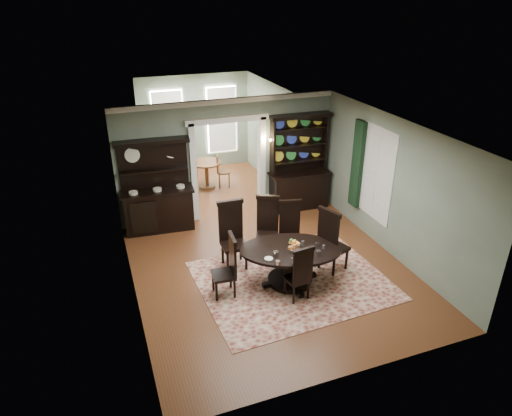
{
  "coord_description": "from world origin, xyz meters",
  "views": [
    {
      "loc": [
        -3.07,
        -7.35,
        5.33
      ],
      "look_at": [
        -0.14,
        0.6,
        1.24
      ],
      "focal_mm": 32.0,
      "sensor_mm": 36.0,
      "label": 1
    }
  ],
  "objects": [
    {
      "name": "room",
      "position": [
        0.0,
        0.04,
        1.58
      ],
      "size": [
        5.51,
        6.01,
        3.01
      ],
      "color": "brown",
      "rests_on": "ground"
    },
    {
      "name": "parlor",
      "position": [
        0.0,
        5.53,
        1.52
      ],
      "size": [
        3.51,
        3.5,
        3.01
      ],
      "color": "brown",
      "rests_on": "ground"
    },
    {
      "name": "doorway_trim",
      "position": [
        0.0,
        3.0,
        1.62
      ],
      "size": [
        2.08,
        0.25,
        2.57
      ],
      "color": "silver",
      "rests_on": "floor"
    },
    {
      "name": "right_window",
      "position": [
        2.69,
        0.93,
        1.6
      ],
      "size": [
        0.15,
        1.47,
        2.12
      ],
      "color": "white",
      "rests_on": "wall_right"
    },
    {
      "name": "wall_sconce",
      "position": [
        0.95,
        2.85,
        1.89
      ],
      "size": [
        0.27,
        0.21,
        0.21
      ],
      "color": "gold",
      "rests_on": "back_wall_right"
    },
    {
      "name": "rug",
      "position": [
        0.26,
        -0.42,
        0.01
      ],
      "size": [
        3.78,
        3.11,
        0.01
      ],
      "primitive_type": "cube",
      "rotation": [
        0.0,
        0.0,
        0.05
      ],
      "color": "maroon",
      "rests_on": "floor"
    },
    {
      "name": "dining_table",
      "position": [
        0.2,
        -0.45,
        0.54
      ],
      "size": [
        2.3,
        2.3,
        0.78
      ],
      "rotation": [
        0.0,
        0.0,
        -0.3
      ],
      "color": "black",
      "rests_on": "rug"
    },
    {
      "name": "centerpiece",
      "position": [
        0.24,
        -0.52,
        0.84
      ],
      "size": [
        1.25,
        0.81,
        0.21
      ],
      "color": "white",
      "rests_on": "dining_table"
    },
    {
      "name": "chair_far_left",
      "position": [
        -0.66,
        0.62,
        0.76
      ],
      "size": [
        0.56,
        0.52,
        1.45
      ],
      "rotation": [
        0.0,
        0.0,
        3.12
      ],
      "color": "black",
      "rests_on": "rug"
    },
    {
      "name": "chair_far_mid",
      "position": [
        0.2,
        0.8,
        0.71
      ],
      "size": [
        0.65,
        0.63,
        1.34
      ],
      "rotation": [
        0.0,
        0.0,
        2.72
      ],
      "color": "black",
      "rests_on": "rug"
    },
    {
      "name": "chair_far_right",
      "position": [
        0.64,
        0.56,
        0.67
      ],
      "size": [
        0.56,
        0.55,
        1.27
      ],
      "rotation": [
        0.0,
        0.0,
        2.9
      ],
      "color": "black",
      "rests_on": "rug"
    },
    {
      "name": "chair_end_left",
      "position": [
        -1.05,
        -0.38,
        0.66
      ],
      "size": [
        0.47,
        0.5,
        1.25
      ],
      "rotation": [
        0.0,
        0.0,
        1.49
      ],
      "color": "black",
      "rests_on": "rug"
    },
    {
      "name": "chair_end_right",
      "position": [
        1.13,
        -0.35,
        0.76
      ],
      "size": [
        0.65,
        0.67,
        1.44
      ],
      "rotation": [
        0.0,
        0.0,
        -1.23
      ],
      "color": "black",
      "rests_on": "rug"
    },
    {
      "name": "chair_near",
      "position": [
        0.13,
        -1.03,
        0.61
      ],
      "size": [
        0.48,
        0.46,
        1.16
      ],
      "rotation": [
        0.0,
        0.0,
        0.13
      ],
      "color": "black",
      "rests_on": "rug"
    },
    {
      "name": "sideboard",
      "position": [
        -1.85,
        2.74,
        0.78
      ],
      "size": [
        1.74,
        0.73,
        2.24
      ],
      "rotation": [
        0.0,
        0.0,
        -0.08
      ],
      "color": "black",
      "rests_on": "floor"
    },
    {
      "name": "welsh_dresser",
      "position": [
        1.85,
        2.73,
        0.91
      ],
      "size": [
        1.63,
        0.64,
        2.51
      ],
      "rotation": [
        0.0,
        0.0,
        -0.03
      ],
      "color": "black",
      "rests_on": "floor"
    },
    {
      "name": "parlor_table",
      "position": [
        -0.12,
        4.82,
        0.52
      ],
      "size": [
        0.86,
        0.86,
        0.8
      ],
      "color": "brown",
      "rests_on": "parlor_floor"
    },
    {
      "name": "parlor_chair_left",
      "position": [
        -0.56,
        4.65,
        0.45
      ],
      "size": [
        0.4,
        0.39,
        0.84
      ],
      "rotation": [
        0.0,
        0.0,
        1.18
      ],
      "color": "brown",
      "rests_on": "parlor_floor"
    },
    {
      "name": "parlor_chair_right",
      "position": [
        0.32,
        4.75,
        0.52
      ],
      "size": [
        0.45,
        0.44,
        0.98
      ],
      "rotation": [
        0.0,
        0.0,
        -1.87
      ],
      "color": "brown",
      "rests_on": "parlor_floor"
    }
  ]
}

